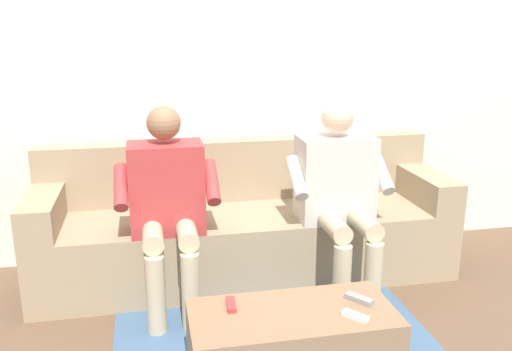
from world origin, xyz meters
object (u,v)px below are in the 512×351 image
Objects in this scene: person_left_seated at (339,188)px; remote_red at (231,305)px; coffee_table at (292,347)px; person_right_seated at (167,198)px; remote_white at (355,316)px; remote_gray at (359,299)px; couch at (245,229)px.

remote_red is at bearing 44.01° from person_left_seated.
person_left_seated is at bearing -120.97° from coffee_table.
person_right_seated is (0.50, -0.83, 0.47)m from coffee_table.
remote_white is 0.55m from remote_red.
remote_red is at bearing -133.53° from remote_gray.
couch is 2.27× the size of person_left_seated.
couch is 21.14× the size of remote_red.
remote_red is at bearing -151.60° from remote_white.
couch is 19.58× the size of remote_gray.
person_left_seated is 1.00m from remote_white.
remote_white reaches higher than remote_red.
remote_red reaches higher than coffee_table.
remote_red is (-0.24, 0.73, -0.28)m from person_right_seated.
remote_white is 0.96× the size of remote_red.
person_right_seated is at bearing 178.83° from remote_white.
remote_gray is at bearing 77.56° from person_left_seated.
couch is at bearing 151.43° from remote_white.
person_right_seated reaches higher than person_left_seated.
coffee_table is 0.37m from remote_gray.
couch is at bearing -90.00° from coffee_table.
person_left_seated reaches higher than remote_gray.
remote_gray is at bearing -174.91° from coffee_table.
coffee_table is 0.80× the size of person_left_seated.
couch reaches higher than remote_white.
person_right_seated reaches higher than couch.
person_right_seated is at bearing 34.06° from couch.
person_left_seated is 1.08m from remote_red.
person_right_seated is 9.71× the size of remote_white.
person_left_seated is 0.86m from remote_gray.
remote_red is at bearing -20.65° from coffee_table.
remote_gray is at bearing 105.71° from couch.
person_left_seated is at bearing 138.01° from remote_red.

